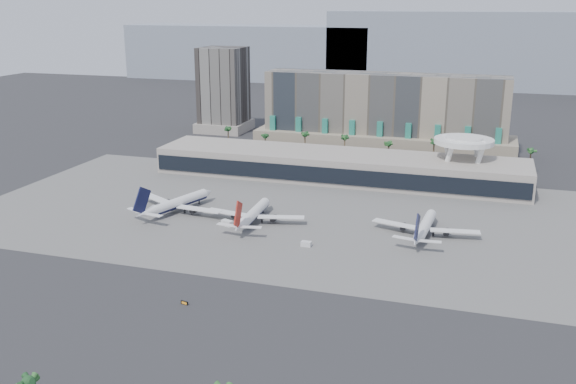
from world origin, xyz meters
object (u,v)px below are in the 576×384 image
(service_vehicle_a, at_px, (227,223))
(airliner_left, at_px, (177,203))
(taxiway_sign, at_px, (184,303))
(airliner_right, at_px, (425,226))
(service_vehicle_b, at_px, (306,244))
(airliner_centre, at_px, (253,214))

(service_vehicle_a, bearing_deg, airliner_left, -178.33)
(taxiway_sign, bearing_deg, service_vehicle_a, 113.08)
(airliner_right, relative_size, service_vehicle_a, 8.95)
(airliner_right, bearing_deg, service_vehicle_b, -145.12)
(service_vehicle_a, distance_m, service_vehicle_b, 34.97)
(service_vehicle_a, bearing_deg, taxiway_sign, -56.13)
(airliner_left, relative_size, airliner_right, 1.04)
(airliner_centre, distance_m, service_vehicle_b, 30.77)
(airliner_left, height_order, airliner_right, airliner_left)
(airliner_left, bearing_deg, service_vehicle_a, -2.31)
(service_vehicle_b, bearing_deg, airliner_centre, 145.80)
(airliner_left, distance_m, taxiway_sign, 81.22)
(airliner_left, xyz_separation_m, airliner_centre, (32.83, -2.80, -0.22))
(airliner_right, distance_m, service_vehicle_a, 70.98)
(airliner_right, bearing_deg, service_vehicle_a, -167.14)
(service_vehicle_a, distance_m, taxiway_sign, 63.84)
(airliner_right, relative_size, service_vehicle_b, 11.55)
(airliner_left, relative_size, service_vehicle_a, 9.31)
(airliner_left, xyz_separation_m, taxiway_sign, (38.43, -71.49, -3.16))
(airliner_left, xyz_separation_m, service_vehicle_a, (24.95, -9.09, -2.60))
(airliner_left, bearing_deg, airliner_centre, 12.84)
(airliner_left, relative_size, taxiway_sign, 18.02)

